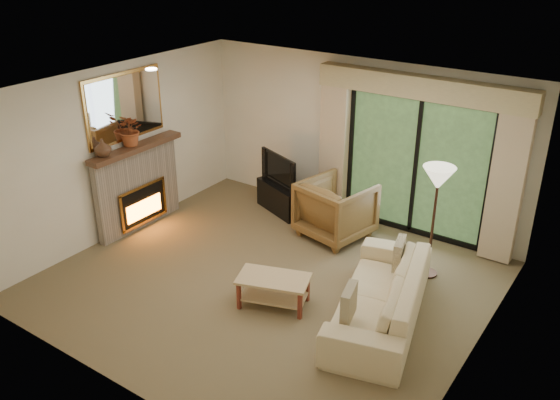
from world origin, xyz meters
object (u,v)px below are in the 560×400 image
Objects in this scene: armchair at (336,209)px; sofa at (380,295)px; media_console at (283,197)px; coffee_table at (274,291)px.

sofa is at bearing 146.17° from armchair.
sofa reaches higher than media_console.
media_console is at bearing -138.95° from sofa.
armchair reaches higher than coffee_table.
armchair is at bearing -150.40° from sofa.
sofa is at bearing -12.96° from media_console.
sofa is 2.62× the size of coffee_table.
armchair is 1.11× the size of coffee_table.
armchair reaches higher than sofa.
armchair is at bearing 8.20° from media_console.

